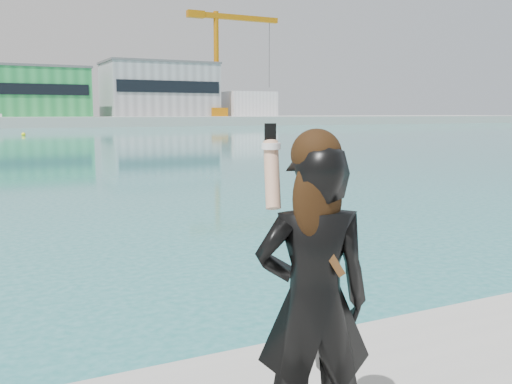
# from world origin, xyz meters

# --- Properties ---
(warehouse_green) EXTENTS (30.60, 16.36, 10.50)m
(warehouse_green) POSITION_xyz_m (8.00, 127.98, 7.26)
(warehouse_green) COLOR #21863F
(warehouse_green) RESTS_ON far_quay
(warehouse_grey_right) EXTENTS (25.50, 15.35, 12.50)m
(warehouse_grey_right) POSITION_xyz_m (40.00, 127.98, 8.26)
(warehouse_grey_right) COLOR gray
(warehouse_grey_right) RESTS_ON far_quay
(ancillary_shed) EXTENTS (12.00, 10.00, 6.00)m
(ancillary_shed) POSITION_xyz_m (62.00, 126.00, 5.00)
(ancillary_shed) COLOR silver
(ancillary_shed) RESTS_ON far_quay
(dock_crane) EXTENTS (23.00, 4.00, 24.00)m
(dock_crane) POSITION_xyz_m (53.20, 122.00, 15.07)
(dock_crane) COLOR orange
(dock_crane) RESTS_ON far_quay
(flagpole_right) EXTENTS (1.28, 0.16, 8.00)m
(flagpole_right) POSITION_xyz_m (22.09, 121.00, 6.54)
(flagpole_right) COLOR silver
(flagpole_right) RESTS_ON far_quay
(buoy_near) EXTENTS (0.50, 0.50, 0.50)m
(buoy_near) POSITION_xyz_m (5.11, 72.31, 0.00)
(buoy_near) COLOR #FFF90D
(buoy_near) RESTS_ON ground
(woman) EXTENTS (0.76, 0.63, 1.88)m
(woman) POSITION_xyz_m (0.42, -0.52, 1.75)
(woman) COLOR black
(woman) RESTS_ON near_quay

